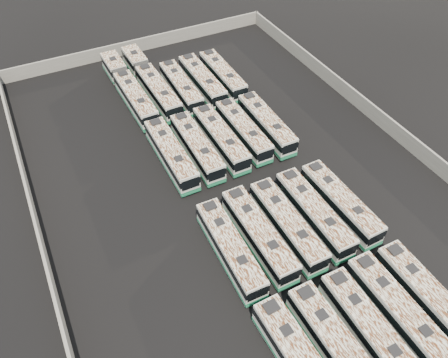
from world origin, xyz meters
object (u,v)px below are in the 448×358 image
(bus_front_right, at_px, (399,313))
(bus_midback_far_right, at_px, (266,124))
(bus_midback_center, at_px, (221,139))
(bus_front_left, at_px, (338,348))
(bus_back_right, at_px, (202,81))
(bus_midfront_left, at_px, (259,235))
(bus_midfront_far_right, at_px, (340,203))
(bus_back_far_left, at_px, (129,88))
(bus_back_left, at_px, (151,81))
(bus_midback_left, at_px, (197,147))
(bus_midfront_center, at_px, (287,225))
(bus_midback_far_left, at_px, (171,154))
(bus_back_far_right, at_px, (223,75))
(bus_midfront_right, at_px, (314,213))
(bus_front_center, at_px, (370,331))
(bus_front_far_right, at_px, (428,299))
(bus_back_center, at_px, (181,87))
(bus_midback_right, at_px, (243,131))
(bus_midfront_far_left, at_px, (230,249))

(bus_front_right, bearing_deg, bus_midback_far_right, 83.03)
(bus_midback_center, bearing_deg, bus_front_left, -96.70)
(bus_front_right, xyz_separation_m, bus_back_right, (0.05, 41.09, 0.01))
(bus_midfront_left, bearing_deg, bus_back_right, 76.47)
(bus_midfront_far_right, bearing_deg, bus_back_far_left, 112.10)
(bus_midback_center, xyz_separation_m, bus_back_left, (-3.40, 16.27, 0.02))
(bus_midback_left, distance_m, bus_midback_far_right, 9.98)
(bus_midfront_center, bearing_deg, bus_midback_far_left, 113.51)
(bus_front_left, distance_m, bus_midback_center, 28.50)
(bus_midback_center, relative_size, bus_back_far_right, 1.01)
(bus_midfront_right, distance_m, bus_back_far_left, 33.00)
(bus_midback_far_left, bearing_deg, bus_midback_far_right, -0.22)
(bus_front_left, height_order, bus_front_center, bus_front_left)
(bus_midback_left, xyz_separation_m, bus_midback_center, (3.34, 0.08, 0.01))
(bus_front_left, xyz_separation_m, bus_midback_left, (0.00, 28.23, -0.01))
(bus_midback_far_right, distance_m, bus_back_left, 19.13)
(bus_front_far_right, bearing_deg, bus_back_far_right, 90.00)
(bus_back_center, bearing_deg, bus_midback_right, -74.28)
(bus_midback_right, bearing_deg, bus_back_far_right, 74.88)
(bus_front_left, distance_m, bus_front_center, 3.37)
(bus_midfront_far_right, height_order, bus_midback_far_right, bus_midback_far_right)
(bus_midfront_center, height_order, bus_back_right, bus_back_right)
(bus_midfront_far_left, distance_m, bus_back_center, 29.05)
(bus_back_left, bearing_deg, bus_front_far_right, -78.30)
(bus_midback_left, relative_size, bus_back_right, 0.98)
(bus_midfront_left, relative_size, bus_midfront_center, 1.01)
(bus_midback_left, xyz_separation_m, bus_back_center, (3.36, 12.95, -0.02))
(bus_midfront_far_left, relative_size, bus_midfront_right, 0.99)
(bus_front_left, xyz_separation_m, bus_front_far_right, (10.04, 0.05, -0.03))
(bus_midback_left, relative_size, bus_back_far_right, 1.01)
(bus_midback_center, height_order, bus_midback_right, bus_midback_center)
(bus_midback_far_left, distance_m, bus_back_far_left, 15.96)
(bus_front_far_right, xyz_separation_m, bus_midfront_left, (-10.01, 13.05, 0.04))
(bus_front_left, distance_m, bus_back_far_right, 42.50)
(bus_midfront_right, height_order, bus_back_far_right, bus_midfront_right)
(bus_midfront_left, relative_size, bus_back_left, 0.64)
(bus_back_right, bearing_deg, bus_midback_center, -104.64)
(bus_front_far_right, height_order, bus_midback_left, bus_midback_left)
(bus_midback_center, bearing_deg, bus_front_center, -89.92)
(bus_front_far_right, bearing_deg, bus_midback_far_right, 90.23)
(bus_midback_far_left, xyz_separation_m, bus_back_left, (3.27, 16.21, -0.01))
(bus_midfront_center, xyz_separation_m, bus_midback_far_right, (6.67, 15.42, -0.01))
(bus_midfront_right, xyz_separation_m, bus_midback_far_right, (3.32, 15.36, -0.02))
(bus_midfront_far_right, distance_m, bus_midback_far_left, 20.51)
(bus_midfront_far_left, bearing_deg, bus_front_far_right, -42.51)
(bus_front_far_right, xyz_separation_m, bus_midback_right, (-3.40, 28.43, -0.02))
(bus_front_center, height_order, bus_back_left, bus_back_left)
(bus_front_far_right, relative_size, bus_midfront_center, 0.99)
(bus_back_far_left, height_order, bus_back_center, bus_back_far_left)
(bus_midfront_far_left, xyz_separation_m, bus_midfront_far_right, (13.42, -0.03, -0.01))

